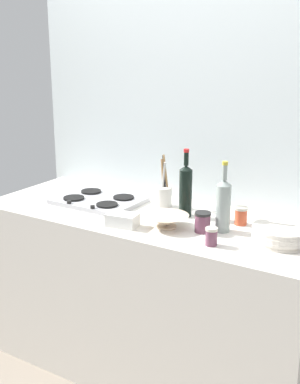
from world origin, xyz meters
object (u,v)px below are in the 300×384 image
condiment_jar_rear (211,236)px  condiment_jar_front (203,222)px  butter_dish (122,220)px  wine_bottle_leftmost (223,205)px  plate_stack (282,235)px  stovetop_hob (99,200)px  utensil_crock (164,195)px  wine_bottle_mid_left (186,190)px  mixing_bowl (166,220)px  condiment_jar_spare (241,216)px

condiment_jar_rear → condiment_jar_front: bearing=129.5°
butter_dish → wine_bottle_leftmost: bearing=23.3°
plate_stack → wine_bottle_leftmost: (-0.28, -0.01, 0.09)m
stovetop_hob → condiment_jar_front: size_ratio=4.74×
utensil_crock → condiment_jar_rear: 0.59m
stovetop_hob → utensil_crock: size_ratio=1.58×
wine_bottle_mid_left → mixing_bowl: bearing=-88.7°
stovetop_hob → mixing_bowl: mixing_bowl is taller
wine_bottle_leftmost → mixing_bowl: (-0.25, -0.10, -0.10)m
plate_stack → condiment_jar_rear: size_ratio=3.29×
wine_bottle_leftmost → condiment_jar_spare: 0.16m
plate_stack → condiment_jar_rear: bearing=-142.1°
butter_dish → mixing_bowl: bearing=25.7°
mixing_bowl → condiment_jar_rear: size_ratio=2.69×
butter_dish → utensil_crock: 0.37m
stovetop_hob → plate_stack: 1.04m
condiment_jar_front → butter_dish: bearing=-160.4°
plate_stack → utensil_crock: 0.73m
stovetop_hob → butter_dish: (0.32, -0.24, 0.02)m
plate_stack → mixing_bowl: size_ratio=1.22×
mixing_bowl → utensil_crock: bearing=122.5°
plate_stack → condiment_jar_front: condiment_jar_front is taller
condiment_jar_front → wine_bottle_leftmost: bearing=38.2°
wine_bottle_mid_left → utensil_crock: wine_bottle_mid_left is taller
utensil_crock → condiment_jar_spare: size_ratio=3.28×
plate_stack → condiment_jar_spare: bearing=152.9°
utensil_crock → condiment_jar_spare: utensil_crock is taller
condiment_jar_front → condiment_jar_rear: bearing=-50.5°
condiment_jar_front → condiment_jar_spare: condiment_jar_front is taller
condiment_jar_front → condiment_jar_spare: bearing=59.2°
stovetop_hob → condiment_jar_spare: 0.81m
wine_bottle_mid_left → mixing_bowl: size_ratio=1.61×
wine_bottle_leftmost → wine_bottle_mid_left: (-0.25, 0.10, 0.01)m
stovetop_hob → mixing_bowl: size_ratio=2.10×
mixing_bowl → wine_bottle_leftmost: bearing=21.4°
mixing_bowl → condiment_jar_front: condiment_jar_front is taller
wine_bottle_leftmost → mixing_bowl: size_ratio=1.55×
wine_bottle_leftmost → wine_bottle_mid_left: size_ratio=0.96×
butter_dish → condiment_jar_rear: (0.47, 0.00, 0.01)m
stovetop_hob → butter_dish: butter_dish is taller
condiment_jar_front → stovetop_hob: bearing=171.1°
stovetop_hob → plate_stack: (1.04, -0.04, 0.02)m
wine_bottle_leftmost → butter_dish: wine_bottle_leftmost is taller
wine_bottle_leftmost → condiment_jar_front: wine_bottle_leftmost is taller
stovetop_hob → mixing_bowl: (0.52, -0.15, 0.02)m
condiment_jar_front → condiment_jar_spare: size_ratio=1.09×
mixing_bowl → butter_dish: bearing=-154.3°
stovetop_hob → wine_bottle_mid_left: wine_bottle_mid_left is taller
plate_stack → condiment_jar_rear: condiment_jar_rear is taller
utensil_crock → condiment_jar_front: utensil_crock is taller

